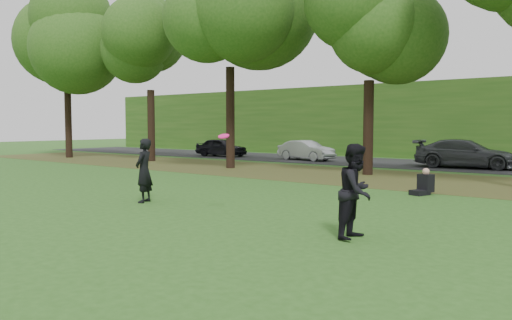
% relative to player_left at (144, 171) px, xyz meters
% --- Properties ---
extents(ground, '(120.00, 120.00, 0.00)m').
position_rel_player_left_xyz_m(ground, '(4.54, -2.76, -0.90)').
color(ground, '#2A541A').
rests_on(ground, ground).
extents(leaf_litter, '(60.00, 7.00, 0.01)m').
position_rel_player_left_xyz_m(leaf_litter, '(4.54, 10.24, -0.90)').
color(leaf_litter, '#523D1D').
rests_on(leaf_litter, ground).
extents(street, '(70.00, 7.00, 0.02)m').
position_rel_player_left_xyz_m(street, '(4.54, 18.24, -0.89)').
color(street, black).
rests_on(street, ground).
extents(far_hedge, '(70.00, 3.00, 5.00)m').
position_rel_player_left_xyz_m(far_hedge, '(4.54, 24.24, 1.60)').
color(far_hedge, '#275117').
rests_on(far_hedge, ground).
extents(player_left, '(0.66, 0.78, 1.80)m').
position_rel_player_left_xyz_m(player_left, '(0.00, 0.00, 0.00)').
color(player_left, black).
rests_on(player_left, ground).
extents(player_right, '(0.72, 0.91, 1.82)m').
position_rel_player_left_xyz_m(player_right, '(6.75, -0.41, 0.01)').
color(player_right, black).
rests_on(player_right, ground).
extents(frisbee, '(0.38, 0.37, 0.15)m').
position_rel_player_left_xyz_m(frisbee, '(3.09, -0.10, 1.01)').
color(frisbee, '#FF157D').
rests_on(frisbee, ground).
extents(seated_person, '(0.63, 0.82, 0.83)m').
position_rel_player_left_xyz_m(seated_person, '(5.67, 6.42, -0.59)').
color(seated_person, black).
rests_on(seated_person, ground).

